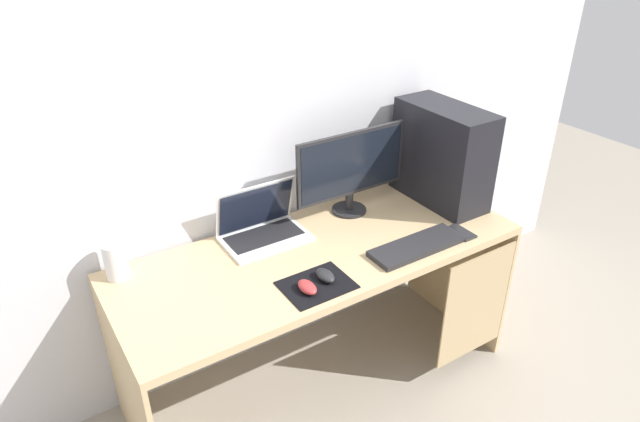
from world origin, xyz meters
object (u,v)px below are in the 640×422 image
Objects in this scene: keyboard at (417,246)px; cell_phone at (461,232)px; mouse_left at (325,275)px; monitor at (351,169)px; pc_tower at (442,154)px; laptop at (262,227)px; speaker at (116,261)px; mouse_right at (307,287)px.

keyboard is 3.23× the size of cell_phone.
cell_phone is at bearing -2.60° from keyboard.
cell_phone is (0.24, -0.01, -0.01)m from keyboard.
mouse_left is 0.68m from cell_phone.
pc_tower is at bearing -15.75° from monitor.
laptop is 2.40× the size of speaker.
monitor is 0.48m from laptop.
laptop reaches higher than mouse_left.
monitor is at bearing 40.28° from mouse_right.
monitor reaches higher than speaker.
speaker is 1.18m from keyboard.
laptop is at bearing 177.33° from monitor.
keyboard is at bearing -23.11° from speaker.
monitor is at bearing 96.75° from keyboard.
monitor is 3.77× the size of speaker.
monitor is 5.83× the size of mouse_left.
laptop is at bearing 97.48° from mouse_left.
mouse_left is at bearing 14.74° from mouse_right.
laptop is 0.41m from mouse_left.
monitor reaches higher than mouse_left.
mouse_right is at bearing -179.46° from keyboard.
speaker is 0.79m from mouse_left.
mouse_left and mouse_right have the same top height.
monitor is (-0.43, 0.12, -0.01)m from pc_tower.
pc_tower is 4.97× the size of mouse_right.
laptop is 0.43m from mouse_right.
mouse_right is 0.77m from cell_phone.
mouse_left is at bearing 177.39° from keyboard.
mouse_right is (0.55, -0.47, -0.05)m from speaker.
laptop reaches higher than cell_phone.
monitor is at bearing 164.25° from pc_tower.
mouse_left is (-0.39, -0.39, -0.20)m from monitor.
laptop reaches higher than speaker.
keyboard is 0.24m from cell_phone.
keyboard is 4.38× the size of mouse_left.
mouse_right is (-0.53, -0.01, 0.01)m from keyboard.
cell_phone is (0.68, -0.03, -0.02)m from mouse_left.
mouse_left is (-0.82, -0.26, -0.21)m from pc_tower.
speaker is at bearing 160.32° from cell_phone.
pc_tower is 3.21× the size of speaker.
mouse_left reaches higher than keyboard.
mouse_right is 0.74× the size of cell_phone.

